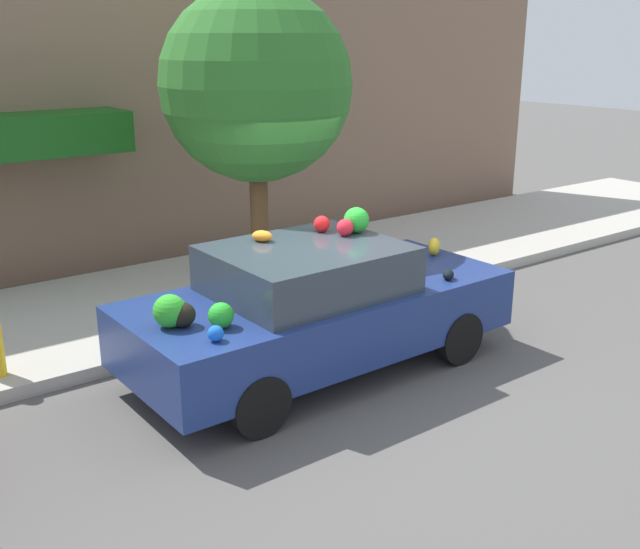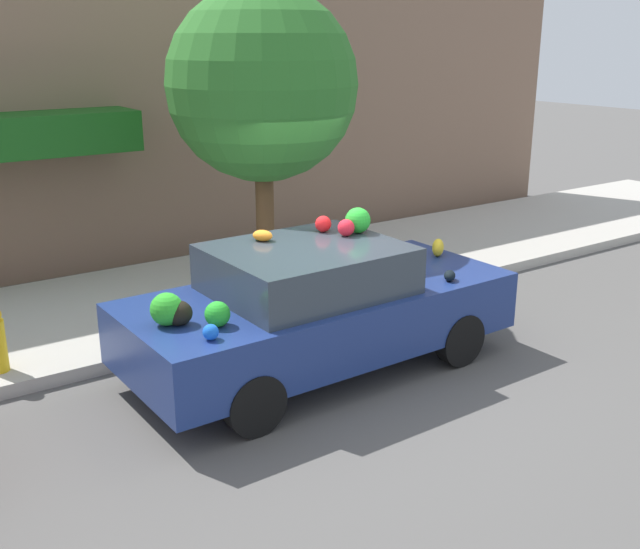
% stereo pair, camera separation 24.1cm
% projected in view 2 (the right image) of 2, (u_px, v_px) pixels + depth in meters
% --- Properties ---
extents(ground_plane, '(60.00, 60.00, 0.00)m').
position_uv_depth(ground_plane, '(317.00, 366.00, 8.14)').
color(ground_plane, '#565451').
extents(sidewalk_curb, '(24.00, 3.20, 0.15)m').
position_uv_depth(sidewalk_curb, '(206.00, 293.00, 10.23)').
color(sidewalk_curb, '#B2ADA3').
rests_on(sidewalk_curb, ground).
extents(building_facade, '(18.00, 1.20, 4.61)m').
position_uv_depth(building_facade, '(122.00, 115.00, 11.19)').
color(building_facade, '#846651').
rests_on(building_facade, ground).
extents(street_tree, '(2.44, 2.44, 3.92)m').
position_uv_depth(street_tree, '(262.00, 85.00, 9.39)').
color(street_tree, brown).
rests_on(street_tree, sidewalk_curb).
extents(art_car, '(4.19, 1.84, 1.67)m').
position_uv_depth(art_car, '(317.00, 306.00, 7.86)').
color(art_car, navy).
rests_on(art_car, ground).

